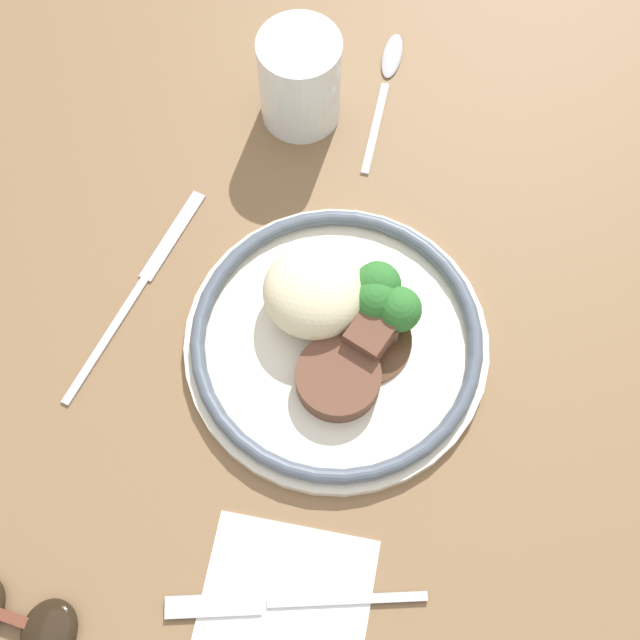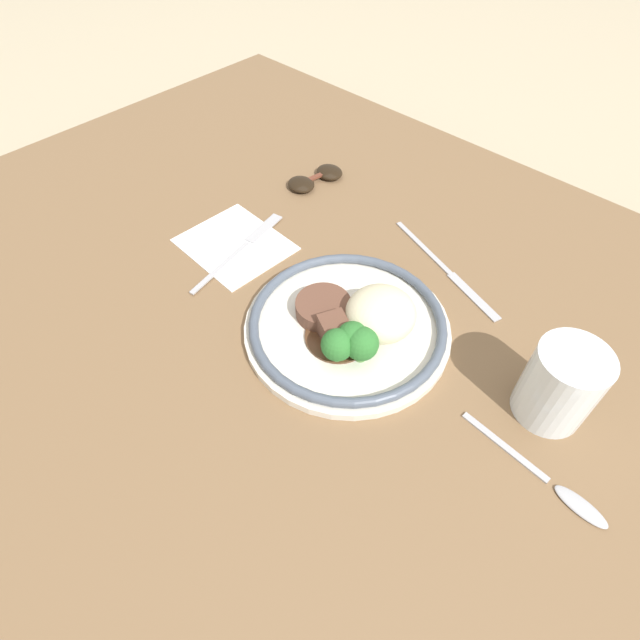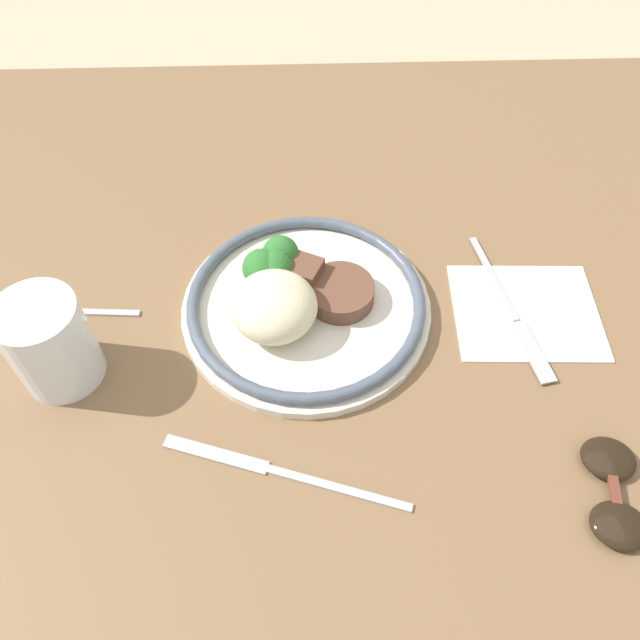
% 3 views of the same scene
% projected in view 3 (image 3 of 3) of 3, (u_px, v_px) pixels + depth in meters
% --- Properties ---
extents(ground_plane, '(8.00, 8.00, 0.00)m').
position_uv_depth(ground_plane, '(279.00, 345.00, 0.66)').
color(ground_plane, tan).
extents(dining_table, '(1.45, 0.94, 0.04)m').
position_uv_depth(dining_table, '(278.00, 332.00, 0.64)').
color(dining_table, brown).
rests_on(dining_table, ground).
extents(napkin, '(0.15, 0.13, 0.00)m').
position_uv_depth(napkin, '(526.00, 313.00, 0.62)').
color(napkin, white).
rests_on(napkin, dining_table).
extents(plate, '(0.25, 0.25, 0.06)m').
position_uv_depth(plate, '(299.00, 299.00, 0.61)').
color(plate, silver).
rests_on(plate, dining_table).
extents(juice_glass, '(0.07, 0.07, 0.09)m').
position_uv_depth(juice_glass, '(52.00, 347.00, 0.55)').
color(juice_glass, '#F4AD19').
rests_on(juice_glass, dining_table).
extents(fork, '(0.05, 0.19, 0.00)m').
position_uv_depth(fork, '(515.00, 319.00, 0.62)').
color(fork, '#ADADB2').
rests_on(fork, napkin).
extents(knife, '(0.21, 0.08, 0.00)m').
position_uv_depth(knife, '(275.00, 470.00, 0.52)').
color(knife, '#ADADB2').
rests_on(knife, dining_table).
extents(spoon, '(0.16, 0.02, 0.01)m').
position_uv_depth(spoon, '(29.00, 310.00, 0.62)').
color(spoon, '#ADADB2').
rests_on(spoon, dining_table).
extents(sunglasses, '(0.06, 0.10, 0.01)m').
position_uv_depth(sunglasses, '(614.00, 491.00, 0.50)').
color(sunglasses, black).
rests_on(sunglasses, dining_table).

